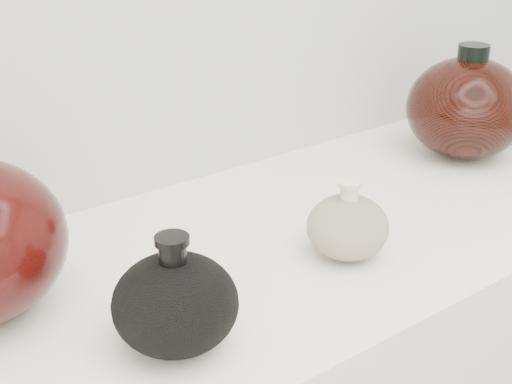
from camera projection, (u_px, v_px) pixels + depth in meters
black_gourd_vase at (175, 303)px, 0.74m from camera, size 0.15×0.15×0.13m
cream_gourd_vase at (348, 226)px, 0.93m from camera, size 0.13×0.13×0.11m
right_round_pot at (467, 108)px, 1.24m from camera, size 0.22×0.22×0.20m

